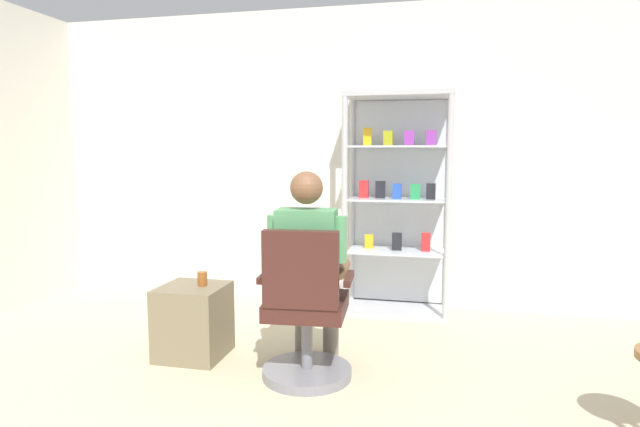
{
  "coord_description": "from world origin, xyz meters",
  "views": [
    {
      "loc": [
        0.75,
        -1.83,
        1.41
      ],
      "look_at": [
        -0.01,
        1.53,
        1.0
      ],
      "focal_mm": 29.56,
      "sensor_mm": 36.0,
      "label": 1
    }
  ],
  "objects_px": {
    "office_chair": "(305,319)",
    "storage_crate": "(193,321)",
    "tea_glass": "(202,279)",
    "seated_shopkeeper": "(310,262)",
    "display_cabinet_main": "(398,203)"
  },
  "relations": [
    {
      "from": "seated_shopkeeper",
      "to": "tea_glass",
      "type": "distance_m",
      "value": 0.8
    },
    {
      "from": "office_chair",
      "to": "seated_shopkeeper",
      "type": "height_order",
      "value": "seated_shopkeeper"
    },
    {
      "from": "office_chair",
      "to": "seated_shopkeeper",
      "type": "xyz_separation_m",
      "value": [
        -0.01,
        0.16,
        0.32
      ]
    },
    {
      "from": "seated_shopkeeper",
      "to": "tea_glass",
      "type": "bearing_deg",
      "value": 174.45
    },
    {
      "from": "seated_shopkeeper",
      "to": "storage_crate",
      "type": "xyz_separation_m",
      "value": [
        -0.84,
        0.05,
        -0.47
      ]
    },
    {
      "from": "office_chair",
      "to": "seated_shopkeeper",
      "type": "distance_m",
      "value": 0.36
    },
    {
      "from": "storage_crate",
      "to": "tea_glass",
      "type": "xyz_separation_m",
      "value": [
        0.06,
        0.02,
        0.3
      ]
    },
    {
      "from": "storage_crate",
      "to": "office_chair",
      "type": "bearing_deg",
      "value": -14.09
    },
    {
      "from": "tea_glass",
      "to": "office_chair",
      "type": "bearing_deg",
      "value": -16.81
    },
    {
      "from": "office_chair",
      "to": "tea_glass",
      "type": "relative_size",
      "value": 9.81
    },
    {
      "from": "office_chair",
      "to": "storage_crate",
      "type": "distance_m",
      "value": 0.89
    },
    {
      "from": "office_chair",
      "to": "tea_glass",
      "type": "height_order",
      "value": "office_chair"
    },
    {
      "from": "office_chair",
      "to": "storage_crate",
      "type": "xyz_separation_m",
      "value": [
        -0.85,
        0.21,
        -0.15
      ]
    },
    {
      "from": "display_cabinet_main",
      "to": "seated_shopkeeper",
      "type": "bearing_deg",
      "value": -107.14
    },
    {
      "from": "office_chair",
      "to": "storage_crate",
      "type": "relative_size",
      "value": 1.94
    }
  ]
}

